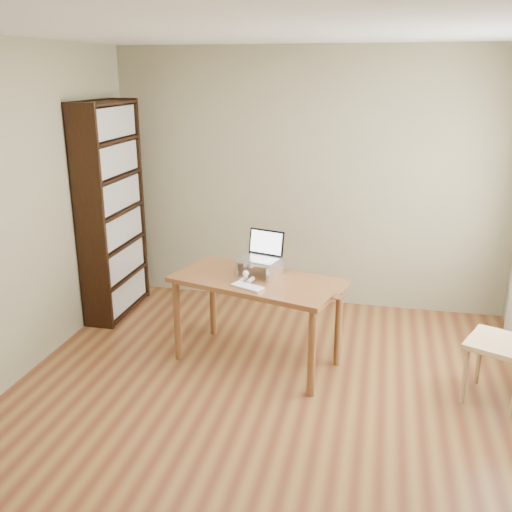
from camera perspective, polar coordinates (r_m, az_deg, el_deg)
The scene contains 8 objects.
room at distance 3.67m, azimuth 1.05°, elevation 1.38°, with size 4.04×4.54×2.64m.
bookshelf at distance 5.76m, azimuth -14.23°, elevation 4.39°, with size 0.30×0.90×2.10m.
desk at distance 4.66m, azimuth 0.09°, elevation -3.45°, with size 1.48×1.02×0.75m.
laptop_stand at distance 4.67m, azimuth 0.31°, elevation -0.98°, with size 0.32×0.25×0.13m.
laptop at distance 4.69m, azimuth 0.46°, elevation 0.46°, with size 0.36×0.34×0.22m.
keyboard at distance 4.43m, azimuth -0.86°, elevation -3.09°, with size 0.30×0.22×0.02m.
coaster at distance 4.29m, azimuth 8.23°, elevation -4.08°, with size 0.10×0.10×0.01m, color #51311C.
cat at distance 4.71m, azimuth 0.02°, elevation -0.97°, with size 0.26×0.49×0.17m.
Camera 1 is at (0.74, -3.44, 2.35)m, focal length 40.00 mm.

